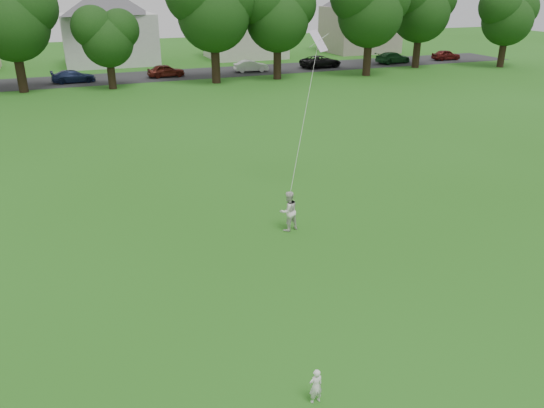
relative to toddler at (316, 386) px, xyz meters
name	(u,v)px	position (x,y,z in m)	size (l,w,h in m)	color
ground	(299,300)	(1.35, 3.91, -0.45)	(160.00, 160.00, 0.00)	#256116
street	(123,78)	(1.35, 45.91, -0.44)	(90.00, 7.00, 0.01)	#2D2D30
toddler	(316,386)	(0.00, 0.00, 0.00)	(0.33, 0.21, 0.89)	white
older_boy	(288,211)	(2.93, 8.43, 0.33)	(0.75, 0.59, 1.55)	silver
kite	(304,118)	(4.27, 10.13, 3.35)	(1.90, 2.21, 6.89)	white
tree_row	(138,8)	(2.50, 39.92, 6.17)	(83.83, 9.76, 11.06)	black
parked_cars	(185,70)	(7.22, 44.91, 0.17)	(71.73, 2.57, 1.28)	black
house_row	(119,17)	(2.64, 55.91, 4.61)	(76.10, 14.26, 10.35)	beige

